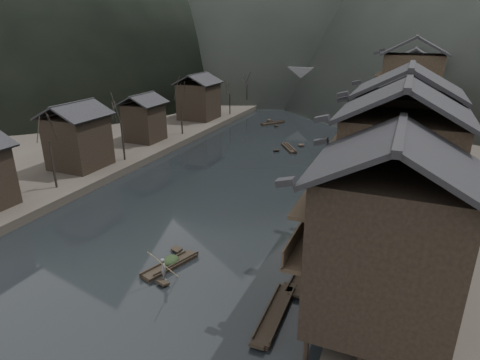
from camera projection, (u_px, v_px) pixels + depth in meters
The scene contains 12 objects.
water at pixel (179, 238), 36.15m from camera, with size 300.00×300.00×0.00m, color black.
left_bank at pixel (133, 116), 83.11m from camera, with size 40.00×200.00×1.20m, color #2D2823.
stilt_houses at pixel (406, 115), 43.15m from camera, with size 9.00×67.60×17.06m.
left_houses at pixel (128, 116), 58.92m from camera, with size 8.10×53.20×8.73m.
bare_trees at pixel (147, 111), 57.24m from camera, with size 3.96×74.07×7.93m.
moored_sampans at pixel (350, 179), 49.75m from camera, with size 2.91×61.72×0.47m.
midriver_boats at pixel (298, 119), 82.05m from camera, with size 11.83×40.86×0.45m.
stone_bridge at pixel (333, 84), 96.37m from camera, with size 40.00×6.00×9.00m.
hero_sampan at pixel (170, 265), 31.64m from camera, with size 2.62×5.34×0.44m.
cargo_heap at pixel (170, 257), 31.66m from camera, with size 1.18×1.54×0.71m, color black.
boatman at pixel (163, 266), 29.51m from camera, with size 0.64×0.42×1.74m, color #59585B.
bamboo_pole at pixel (163, 235), 28.50m from camera, with size 0.06×0.06×4.37m, color #8C7A51.
Camera 1 is at (17.47, -27.30, 17.71)m, focal length 30.00 mm.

